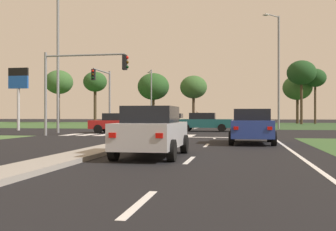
{
  "coord_description": "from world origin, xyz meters",
  "views": [
    {
      "loc": [
        5.0,
        -1.42,
        1.33
      ],
      "look_at": [
        -1.43,
        34.38,
        1.3
      ],
      "focal_mm": 43.64,
      "sensor_mm": 36.0,
      "label": 1
    }
  ],
  "objects_px": {
    "treeline_second": "(95,82)",
    "treeline_fourth": "(194,87)",
    "traffic_signal_near_left": "(76,77)",
    "treeline_sixth": "(301,73)",
    "car_silver_fourth": "(152,131)",
    "treeline_third": "(153,87)",
    "car_blue_fifth": "(252,126)",
    "pedestrian_at_median": "(197,117)",
    "treeline_seventh": "(315,78)",
    "street_lamp_fourth": "(151,93)",
    "car_beige_third": "(175,120)",
    "street_lamp_second": "(56,53)",
    "car_teal_near": "(204,122)",
    "fuel_price_totem": "(18,85)",
    "treeline_near": "(59,82)",
    "traffic_signal_far_left": "(104,88)",
    "street_lamp_third": "(278,67)",
    "treeline_fifth": "(297,88)",
    "car_red_second": "(120,123)"
  },
  "relations": [
    {
      "from": "street_lamp_fourth",
      "to": "treeline_fourth",
      "type": "bearing_deg",
      "value": 43.08
    },
    {
      "from": "car_red_second",
      "to": "pedestrian_at_median",
      "type": "distance_m",
      "value": 15.97
    },
    {
      "from": "traffic_signal_far_left",
      "to": "street_lamp_third",
      "type": "relative_size",
      "value": 0.52
    },
    {
      "from": "treeline_fourth",
      "to": "car_silver_fourth",
      "type": "bearing_deg",
      "value": -84.8
    },
    {
      "from": "car_blue_fifth",
      "to": "treeline_near",
      "type": "distance_m",
      "value": 56.7
    },
    {
      "from": "treeline_sixth",
      "to": "car_teal_near",
      "type": "bearing_deg",
      "value": -111.96
    },
    {
      "from": "car_beige_third",
      "to": "treeline_sixth",
      "type": "xyz_separation_m",
      "value": [
        16.19,
        17.04,
        6.8
      ]
    },
    {
      "from": "car_beige_third",
      "to": "treeline_second",
      "type": "height_order",
      "value": "treeline_second"
    },
    {
      "from": "car_red_second",
      "to": "traffic_signal_far_left",
      "type": "distance_m",
      "value": 8.48
    },
    {
      "from": "car_beige_third",
      "to": "street_lamp_fourth",
      "type": "distance_m",
      "value": 17.03
    },
    {
      "from": "street_lamp_second",
      "to": "treeline_sixth",
      "type": "height_order",
      "value": "street_lamp_second"
    },
    {
      "from": "car_blue_fifth",
      "to": "treeline_sixth",
      "type": "distance_m",
      "value": 44.65
    },
    {
      "from": "car_silver_fourth",
      "to": "fuel_price_totem",
      "type": "bearing_deg",
      "value": 129.36
    },
    {
      "from": "traffic_signal_far_left",
      "to": "treeline_third",
      "type": "relative_size",
      "value": 0.66
    },
    {
      "from": "car_blue_fifth",
      "to": "pedestrian_at_median",
      "type": "distance_m",
      "value": 25.76
    },
    {
      "from": "fuel_price_totem",
      "to": "treeline_fifth",
      "type": "xyz_separation_m",
      "value": [
        27.99,
        35.05,
        1.72
      ]
    },
    {
      "from": "car_blue_fifth",
      "to": "street_lamp_third",
      "type": "relative_size",
      "value": 0.39
    },
    {
      "from": "car_teal_near",
      "to": "car_red_second",
      "type": "bearing_deg",
      "value": -53.92
    },
    {
      "from": "car_silver_fourth",
      "to": "treeline_third",
      "type": "relative_size",
      "value": 0.5
    },
    {
      "from": "street_lamp_third",
      "to": "street_lamp_fourth",
      "type": "xyz_separation_m",
      "value": [
        -17.09,
        20.81,
        -1.31
      ]
    },
    {
      "from": "car_red_second",
      "to": "fuel_price_totem",
      "type": "bearing_deg",
      "value": -108.08
    },
    {
      "from": "street_lamp_third",
      "to": "fuel_price_totem",
      "type": "xyz_separation_m",
      "value": [
        -22.59,
        -7.7,
        -2.02
      ]
    },
    {
      "from": "car_blue_fifth",
      "to": "treeline_seventh",
      "type": "relative_size",
      "value": 0.49
    },
    {
      "from": "car_red_second",
      "to": "street_lamp_second",
      "type": "height_order",
      "value": "street_lamp_second"
    },
    {
      "from": "pedestrian_at_median",
      "to": "treeline_fourth",
      "type": "distance_m",
      "value": 22.68
    },
    {
      "from": "treeline_second",
      "to": "car_beige_third",
      "type": "bearing_deg",
      "value": -47.8
    },
    {
      "from": "street_lamp_third",
      "to": "treeline_fifth",
      "type": "xyz_separation_m",
      "value": [
        5.4,
        27.35,
        -0.3
      ]
    },
    {
      "from": "fuel_price_totem",
      "to": "traffic_signal_far_left",
      "type": "bearing_deg",
      "value": 28.94
    },
    {
      "from": "car_red_second",
      "to": "car_silver_fourth",
      "type": "xyz_separation_m",
      "value": [
        6.08,
        -16.56,
        0.06
      ]
    },
    {
      "from": "traffic_signal_near_left",
      "to": "treeline_sixth",
      "type": "bearing_deg",
      "value": 63.18
    },
    {
      "from": "treeline_near",
      "to": "pedestrian_at_median",
      "type": "bearing_deg",
      "value": -39.1
    },
    {
      "from": "car_blue_fifth",
      "to": "treeline_fifth",
      "type": "relative_size",
      "value": 0.55
    },
    {
      "from": "car_blue_fifth",
      "to": "fuel_price_totem",
      "type": "relative_size",
      "value": 0.77
    },
    {
      "from": "traffic_signal_far_left",
      "to": "treeline_second",
      "type": "relative_size",
      "value": 0.66
    },
    {
      "from": "traffic_signal_near_left",
      "to": "treeline_fifth",
      "type": "distance_m",
      "value": 47.09
    },
    {
      "from": "pedestrian_at_median",
      "to": "treeline_near",
      "type": "xyz_separation_m",
      "value": [
        -26.37,
        21.43,
        5.88
      ]
    },
    {
      "from": "treeline_second",
      "to": "street_lamp_fourth",
      "type": "bearing_deg",
      "value": -14.27
    },
    {
      "from": "car_teal_near",
      "to": "treeline_fifth",
      "type": "distance_m",
      "value": 36.43
    },
    {
      "from": "car_silver_fourth",
      "to": "street_lamp_third",
      "type": "distance_m",
      "value": 28.77
    },
    {
      "from": "treeline_third",
      "to": "treeline_sixth",
      "type": "bearing_deg",
      "value": -11.78
    },
    {
      "from": "treeline_second",
      "to": "treeline_seventh",
      "type": "relative_size",
      "value": 1.0
    },
    {
      "from": "treeline_near",
      "to": "treeline_fourth",
      "type": "height_order",
      "value": "treeline_near"
    },
    {
      "from": "car_teal_near",
      "to": "traffic_signal_far_left",
      "type": "relative_size",
      "value": 0.81
    },
    {
      "from": "car_teal_near",
      "to": "treeline_near",
      "type": "xyz_separation_m",
      "value": [
        -28.11,
        32.56,
        6.26
      ]
    },
    {
      "from": "car_beige_third",
      "to": "fuel_price_totem",
      "type": "bearing_deg",
      "value": 48.27
    },
    {
      "from": "car_silver_fourth",
      "to": "fuel_price_totem",
      "type": "distance_m",
      "value": 25.94
    },
    {
      "from": "treeline_second",
      "to": "treeline_fourth",
      "type": "height_order",
      "value": "treeline_second"
    },
    {
      "from": "treeline_third",
      "to": "treeline_fourth",
      "type": "relative_size",
      "value": 1.08
    },
    {
      "from": "traffic_signal_near_left",
      "to": "treeline_seventh",
      "type": "height_order",
      "value": "treeline_seventh"
    },
    {
      "from": "street_lamp_fourth",
      "to": "car_beige_third",
      "type": "bearing_deg",
      "value": -67.87
    }
  ]
}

